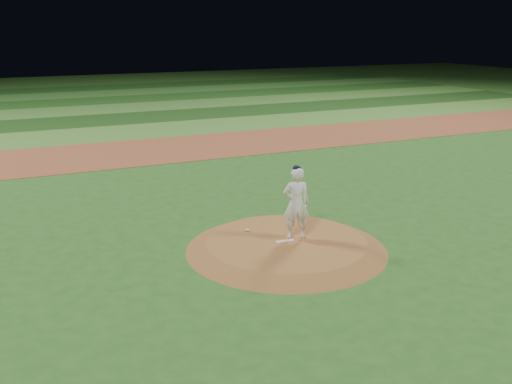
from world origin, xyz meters
name	(u,v)px	position (x,y,z in m)	size (l,w,h in m)	color
ground	(286,249)	(0.00, 0.00, 0.00)	(120.00, 120.00, 0.00)	#285B1D
infield_dirt_band	(155,150)	(0.00, 14.00, 0.01)	(70.00, 6.00, 0.02)	brown
outfield_stripe_0	(130,132)	(0.00, 19.50, 0.01)	(70.00, 5.00, 0.02)	#42792C
outfield_stripe_1	(113,119)	(0.00, 24.50, 0.01)	(70.00, 5.00, 0.02)	#194014
outfield_stripe_2	(100,109)	(0.00, 29.50, 0.01)	(70.00, 5.00, 0.02)	#3C7329
outfield_stripe_3	(89,101)	(0.00, 34.50, 0.01)	(70.00, 5.00, 0.02)	#1C4B18
outfield_stripe_4	(80,95)	(0.00, 39.50, 0.01)	(70.00, 5.00, 0.02)	#326B27
outfield_stripe_5	(72,89)	(0.00, 44.50, 0.01)	(70.00, 5.00, 0.02)	#194717
pitchers_mound	(286,245)	(0.00, 0.00, 0.12)	(5.50, 5.50, 0.25)	#925C2D
pitching_rubber	(285,241)	(-0.06, -0.05, 0.26)	(0.52, 0.13, 0.03)	silver
rosin_bag	(247,230)	(-0.67, 1.12, 0.28)	(0.12, 0.12, 0.07)	white
pitcher_on_mound	(296,203)	(0.31, 0.06, 1.27)	(0.84, 0.66, 2.07)	white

